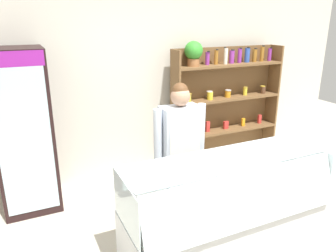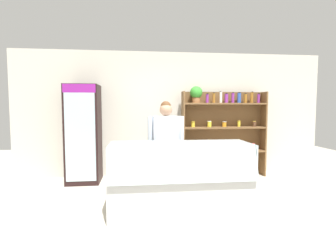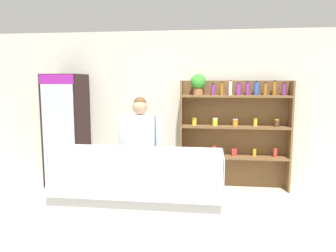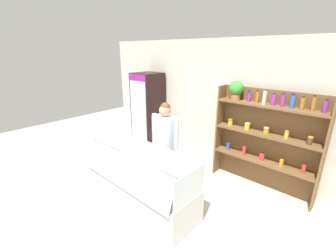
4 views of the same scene
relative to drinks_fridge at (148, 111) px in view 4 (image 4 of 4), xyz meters
The scene contains 6 objects.
ground_plane 2.71m from the drinks_fridge, 42.86° to the right, with size 12.00×12.00×0.00m, color beige.
back_wall 1.94m from the drinks_fridge, 12.91° to the left, with size 6.80×0.10×2.70m, color beige.
drinks_fridge is the anchor object (origin of this frame).
shelving_unit 2.87m from the drinks_fridge, ahead, with size 1.82×0.29×1.94m.
deli_display_case 2.50m from the drinks_fridge, 46.04° to the right, with size 2.01×0.75×1.01m.
shop_clerk 1.84m from the drinks_fridge, 33.08° to the right, with size 0.62×0.25×1.61m.
Camera 4 is at (2.30, -2.05, 2.47)m, focal length 24.00 mm.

